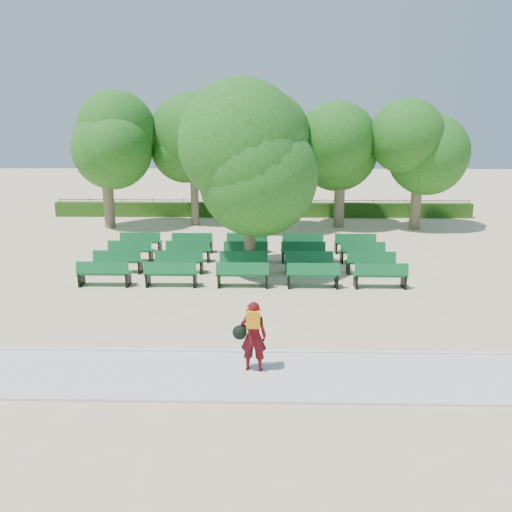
# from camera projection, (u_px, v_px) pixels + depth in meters

# --- Properties ---
(ground) EXTENTS (120.00, 120.00, 0.00)m
(ground) POSITION_uv_depth(u_px,v_px,m) (257.00, 279.00, 17.79)
(ground) COLOR #D2B58B
(paving) EXTENTS (30.00, 2.20, 0.06)m
(paving) POSITION_uv_depth(u_px,v_px,m) (250.00, 376.00, 10.60)
(paving) COLOR beige
(paving) RESTS_ON ground
(curb) EXTENTS (30.00, 0.12, 0.10)m
(curb) POSITION_uv_depth(u_px,v_px,m) (252.00, 352.00, 11.71)
(curb) COLOR silver
(curb) RESTS_ON ground
(hedge) EXTENTS (26.00, 0.70, 0.90)m
(hedge) POSITION_uv_depth(u_px,v_px,m) (262.00, 210.00, 31.29)
(hedge) COLOR #244C13
(hedge) RESTS_ON ground
(fence) EXTENTS (26.00, 0.10, 1.02)m
(fence) POSITION_uv_depth(u_px,v_px,m) (262.00, 216.00, 31.78)
(fence) COLOR black
(fence) RESTS_ON ground
(tree_line) EXTENTS (21.80, 6.80, 7.04)m
(tree_line) POSITION_uv_depth(u_px,v_px,m) (261.00, 228.00, 27.51)
(tree_line) COLOR #21601A
(tree_line) RESTS_ON ground
(bench_array) EXTENTS (1.78, 0.57, 1.12)m
(bench_array) POSITION_uv_depth(u_px,v_px,m) (245.00, 265.00, 19.39)
(bench_array) COLOR #105F2C
(bench_array) RESTS_ON ground
(tree_among) EXTENTS (4.24, 4.24, 5.90)m
(tree_among) POSITION_uv_depth(u_px,v_px,m) (249.00, 165.00, 17.66)
(tree_among) COLOR brown
(tree_among) RESTS_ON ground
(person) EXTENTS (0.75, 0.46, 1.56)m
(person) POSITION_uv_depth(u_px,v_px,m) (252.00, 335.00, 10.61)
(person) COLOR #4B0A0F
(person) RESTS_ON ground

